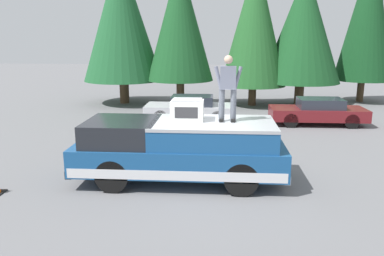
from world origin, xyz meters
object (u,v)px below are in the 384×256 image
object	(u,v)px
compressor_unit	(187,110)
pickup_truck	(180,150)
parked_car_silver	(191,108)
person_on_truck_bed	(228,87)
parked_car_maroon	(318,111)

from	to	relation	value
compressor_unit	pickup_truck	bearing A→B (deg)	123.67
pickup_truck	parked_car_silver	distance (m)	7.68
pickup_truck	compressor_unit	distance (m)	1.08
person_on_truck_bed	parked_car_maroon	xyz separation A→B (m)	(7.22, -4.15, -1.97)
parked_car_maroon	parked_car_silver	xyz separation A→B (m)	(0.37, 5.66, 0.00)
pickup_truck	compressor_unit	bearing A→B (deg)	-56.33
person_on_truck_bed	parked_car_maroon	distance (m)	8.56
parked_car_maroon	compressor_unit	bearing A→B (deg)	144.07
parked_car_maroon	parked_car_silver	bearing A→B (deg)	86.22
pickup_truck	parked_car_silver	bearing A→B (deg)	2.06
pickup_truck	parked_car_silver	xyz separation A→B (m)	(7.67, 0.28, -0.29)
person_on_truck_bed	parked_car_maroon	bearing A→B (deg)	-29.85
pickup_truck	compressor_unit	size ratio (longest dim) A/B	6.60
compressor_unit	parked_car_silver	world-z (taller)	compressor_unit
pickup_truck	parked_car_maroon	distance (m)	9.07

